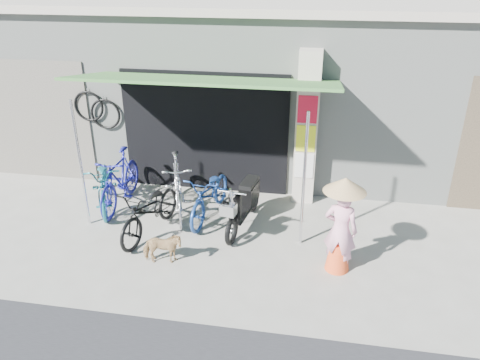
% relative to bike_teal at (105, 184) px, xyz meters
% --- Properties ---
extents(ground, '(80.00, 80.00, 0.00)m').
position_rel_bike_teal_xyz_m(ground, '(2.96, -1.45, -0.49)').
color(ground, gray).
rests_on(ground, ground).
extents(bicycle_shop, '(12.30, 5.30, 3.66)m').
position_rel_bike_teal_xyz_m(bicycle_shop, '(2.96, 3.64, 1.35)').
color(bicycle_shop, '#A0A49C').
rests_on(bicycle_shop, ground).
extents(shop_pillar, '(0.42, 0.44, 3.00)m').
position_rel_bike_teal_xyz_m(shop_pillar, '(3.81, 1.00, 1.01)').
color(shop_pillar, beige).
rests_on(shop_pillar, ground).
extents(awning, '(4.60, 1.88, 2.72)m').
position_rel_bike_teal_xyz_m(awning, '(2.06, 0.18, 2.03)').
color(awning, '#36672E').
rests_on(awning, ground).
extents(neighbour_left, '(2.60, 0.06, 2.60)m').
position_rel_bike_teal_xyz_m(neighbour_left, '(-2.04, 1.14, 0.81)').
color(neighbour_left, '#6B665B').
rests_on(neighbour_left, ground).
extents(bike_teal, '(1.33, 1.96, 0.97)m').
position_rel_bike_teal_xyz_m(bike_teal, '(0.00, 0.00, 0.00)').
color(bike_teal, '#1A6977').
rests_on(bike_teal, ground).
extents(bike_blue, '(0.55, 1.88, 1.12)m').
position_rel_bike_teal_xyz_m(bike_blue, '(0.29, 0.07, 0.08)').
color(bike_blue, '#2324A1').
rests_on(bike_blue, ground).
extents(bike_black, '(0.99, 1.87, 0.93)m').
position_rel_bike_teal_xyz_m(bike_black, '(1.24, -0.84, -0.02)').
color(bike_black, black).
rests_on(bike_black, ground).
extents(bike_silver, '(1.13, 1.96, 1.13)m').
position_rel_bike_teal_xyz_m(bike_silver, '(1.49, -0.02, 0.08)').
color(bike_silver, '#B4B3B8').
rests_on(bike_silver, ground).
extents(bike_navy, '(0.87, 1.85, 0.94)m').
position_rel_bike_teal_xyz_m(bike_navy, '(2.13, -0.06, -0.02)').
color(bike_navy, navy).
rests_on(bike_navy, ground).
extents(street_dog, '(0.69, 0.40, 0.55)m').
position_rel_bike_teal_xyz_m(street_dog, '(1.71, -1.67, -0.21)').
color(street_dog, '#976A50').
rests_on(street_dog, ground).
extents(moped, '(0.57, 1.74, 0.99)m').
position_rel_bike_teal_xyz_m(moped, '(2.81, -0.27, -0.03)').
color(moped, black).
rests_on(moped, ground).
extents(nun, '(0.64, 0.64, 1.59)m').
position_rel_bike_teal_xyz_m(nun, '(4.47, -1.35, 0.31)').
color(nun, '#EB9EB8').
rests_on(nun, ground).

